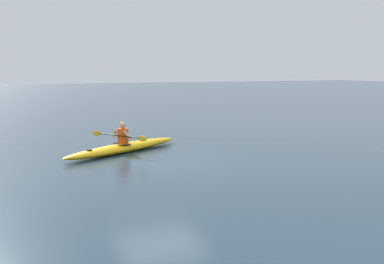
# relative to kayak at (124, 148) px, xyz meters

# --- Properties ---
(ground_plane) EXTENTS (160.00, 160.00, 0.00)m
(ground_plane) POSITION_rel_kayak_xyz_m (-0.35, 2.35, -0.15)
(ground_plane) COLOR #233847
(kayak) EXTENTS (4.70, 3.00, 0.30)m
(kayak) POSITION_rel_kayak_xyz_m (0.00, 0.00, 0.00)
(kayak) COLOR #EAB214
(kayak) RESTS_ON ground
(kayaker) EXTENTS (1.21, 2.16, 0.71)m
(kayaker) POSITION_rel_kayak_xyz_m (0.05, 0.03, 0.44)
(kayaker) COLOR #E04C14
(kayaker) RESTS_ON kayak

